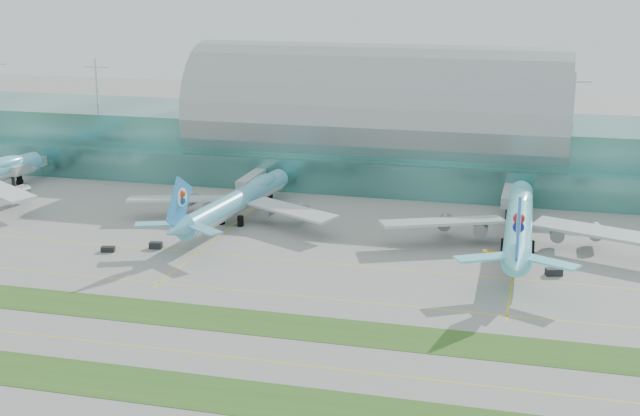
# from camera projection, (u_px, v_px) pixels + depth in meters

# --- Properties ---
(ground) EXTENTS (700.00, 700.00, 0.00)m
(ground) POSITION_uv_depth(u_px,v_px,m) (247.00, 326.00, 170.57)
(ground) COLOR gray
(ground) RESTS_ON ground
(terminal) EXTENTS (340.00, 69.10, 36.00)m
(terminal) POSITION_uv_depth(u_px,v_px,m) (378.00, 134.00, 287.06)
(terminal) COLOR #3D7A75
(terminal) RESTS_ON ground
(grass_strip_near) EXTENTS (420.00, 12.00, 0.08)m
(grass_strip_near) POSITION_uv_depth(u_px,v_px,m) (191.00, 391.00, 144.43)
(grass_strip_near) COLOR #2D591E
(grass_strip_near) RESTS_ON ground
(grass_strip_far) EXTENTS (420.00, 12.00, 0.08)m
(grass_strip_far) POSITION_uv_depth(u_px,v_px,m) (251.00, 322.00, 172.43)
(grass_strip_far) COLOR #2D591E
(grass_strip_far) RESTS_ON ground
(taxiline_b) EXTENTS (420.00, 0.35, 0.01)m
(taxiline_b) POSITION_uv_depth(u_px,v_px,m) (221.00, 356.00, 157.50)
(taxiline_b) COLOR yellow
(taxiline_b) RESTS_ON ground
(taxiline_c) EXTENTS (420.00, 0.35, 0.01)m
(taxiline_c) POSITION_uv_depth(u_px,v_px,m) (276.00, 294.00, 187.38)
(taxiline_c) COLOR yellow
(taxiline_c) RESTS_ON ground
(taxiline_d) EXTENTS (420.00, 0.35, 0.01)m
(taxiline_d) POSITION_uv_depth(u_px,v_px,m) (304.00, 261.00, 207.91)
(taxiline_d) COLOR yellow
(taxiline_d) RESTS_ON ground
(airliner_b) EXTENTS (61.16, 69.81, 19.21)m
(airliner_b) POSITION_uv_depth(u_px,v_px,m) (237.00, 200.00, 239.19)
(airliner_b) COLOR #5FB7D2
(airliner_b) RESTS_ON ground
(airliner_c) EXTENTS (68.07, 77.18, 21.26)m
(airliner_c) POSITION_uv_depth(u_px,v_px,m) (519.00, 221.00, 217.15)
(airliner_c) COLOR #71EAFA
(airliner_c) RESTS_ON ground
(gse_c) EXTENTS (3.57, 2.54, 1.27)m
(gse_c) POSITION_uv_depth(u_px,v_px,m) (108.00, 249.00, 214.89)
(gse_c) COLOR black
(gse_c) RESTS_ON ground
(gse_d) EXTENTS (3.23, 2.14, 1.60)m
(gse_d) POSITION_uv_depth(u_px,v_px,m) (156.00, 245.00, 217.30)
(gse_d) COLOR black
(gse_d) RESTS_ON ground
(gse_e) EXTENTS (4.04, 2.91, 1.54)m
(gse_e) POSITION_uv_depth(u_px,v_px,m) (490.00, 255.00, 210.34)
(gse_e) COLOR #C7740B
(gse_e) RESTS_ON ground
(gse_f) EXTENTS (4.06, 3.00, 1.63)m
(gse_f) POSITION_uv_depth(u_px,v_px,m) (554.00, 272.00, 198.39)
(gse_f) COLOR black
(gse_f) RESTS_ON ground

